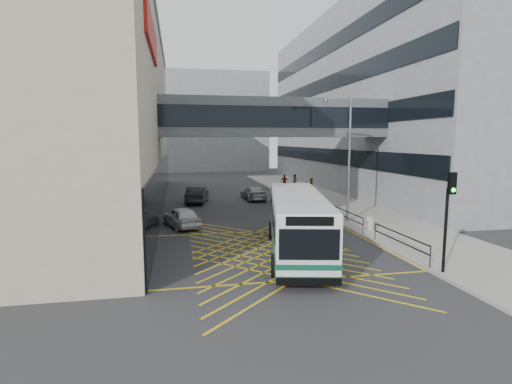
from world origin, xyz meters
TOP-DOWN VIEW (x-y plane):
  - ground at (0.00, 0.00)m, footprint 120.00×120.00m
  - building_whsmith at (-17.98, 16.00)m, footprint 24.17×42.00m
  - building_right at (23.98, 24.00)m, footprint 24.09×44.00m
  - building_far at (-2.00, 60.00)m, footprint 28.00×16.00m
  - skybridge at (3.00, 12.00)m, footprint 20.00×4.10m
  - pavement at (9.00, 15.00)m, footprint 6.00×54.00m
  - box_junction at (0.00, 0.00)m, footprint 12.00×9.00m
  - bus at (1.21, -0.61)m, footprint 4.76×11.17m
  - car_white at (-4.50, 6.81)m, footprint 3.06×4.68m
  - car_dark at (-2.95, 17.06)m, footprint 2.77×5.14m
  - car_silver at (2.52, 17.97)m, footprint 2.16×4.60m
  - traffic_light at (6.35, -5.24)m, footprint 0.30×0.49m
  - street_lamp at (6.67, 5.87)m, footprint 1.91×0.62m
  - litter_bin at (7.09, 2.99)m, footprint 0.49×0.49m
  - kerb_railings at (6.15, 1.78)m, footprint 0.05×12.54m
  - bollards at (6.25, 15.00)m, footprint 0.14×10.14m
  - pedestrian_a at (8.34, 18.00)m, footprint 0.87×0.80m
  - pedestrian_b at (8.85, 25.10)m, footprint 0.80×0.49m
  - pedestrian_c at (7.47, 24.73)m, footprint 1.03×0.65m

SIDE VIEW (x-z plane):
  - ground at x=0.00m, z-range 0.00..0.00m
  - box_junction at x=0.00m, z-range 0.00..0.01m
  - pavement at x=9.00m, z-range 0.00..0.16m
  - litter_bin at x=7.09m, z-range 0.16..1.00m
  - bollards at x=6.25m, z-range 0.16..1.06m
  - car_white at x=-4.50m, z-range 0.00..1.38m
  - car_silver at x=2.52m, z-range 0.00..1.40m
  - car_dark at x=-2.95m, z-range 0.00..1.53m
  - kerb_railings at x=6.15m, z-range 0.38..1.38m
  - pedestrian_b at x=8.85m, z-range 0.16..1.73m
  - pedestrian_c at x=7.47m, z-range 0.16..1.77m
  - pedestrian_a at x=8.34m, z-range 0.16..1.95m
  - bus at x=1.21m, z-range 0.11..3.16m
  - traffic_light at x=6.35m, z-range 0.81..5.10m
  - street_lamp at x=6.67m, z-range 0.75..9.17m
  - skybridge at x=3.00m, z-range 6.00..9.00m
  - building_whsmith at x=-17.98m, z-range 0.00..16.00m
  - building_far at x=-2.00m, z-range 0.00..18.00m
  - building_right at x=23.98m, z-range 0.00..20.00m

